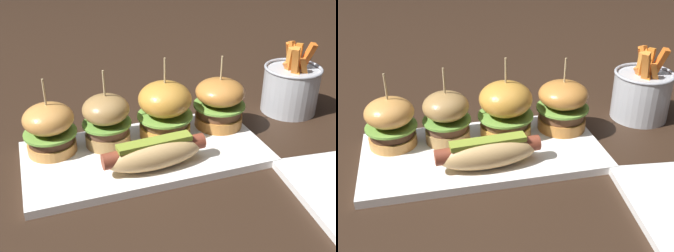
% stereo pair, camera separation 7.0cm
% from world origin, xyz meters
% --- Properties ---
extents(ground_plane, '(3.00, 3.00, 0.00)m').
position_xyz_m(ground_plane, '(0.00, 0.00, 0.00)').
color(ground_plane, black).
extents(platter_main, '(0.41, 0.20, 0.01)m').
position_xyz_m(platter_main, '(0.00, 0.00, 0.01)').
color(platter_main, white).
rests_on(platter_main, ground).
extents(hot_dog, '(0.17, 0.06, 0.05)m').
position_xyz_m(hot_dog, '(0.00, -0.05, 0.04)').
color(hot_dog, tan).
rests_on(hot_dog, platter_main).
extents(slider_far_left, '(0.09, 0.09, 0.13)m').
position_xyz_m(slider_far_left, '(-0.15, 0.05, 0.06)').
color(slider_far_left, '#CF8D45').
rests_on(slider_far_left, platter_main).
extents(slider_center_left, '(0.08, 0.08, 0.14)m').
position_xyz_m(slider_center_left, '(-0.05, 0.04, 0.06)').
color(slider_center_left, '#A17A46').
rests_on(slider_center_left, platter_main).
extents(slider_center_right, '(0.10, 0.10, 0.15)m').
position_xyz_m(slider_center_right, '(0.05, 0.04, 0.07)').
color(slider_center_right, gold).
rests_on(slider_center_right, platter_main).
extents(slider_far_right, '(0.10, 0.10, 0.14)m').
position_xyz_m(slider_far_right, '(0.16, 0.04, 0.06)').
color(slider_far_right, '#BD7834').
rests_on(slider_far_right, platter_main).
extents(fries_bucket, '(0.12, 0.12, 0.15)m').
position_xyz_m(fries_bucket, '(0.34, 0.08, 0.05)').
color(fries_bucket, '#B7BABF').
rests_on(fries_bucket, ground).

